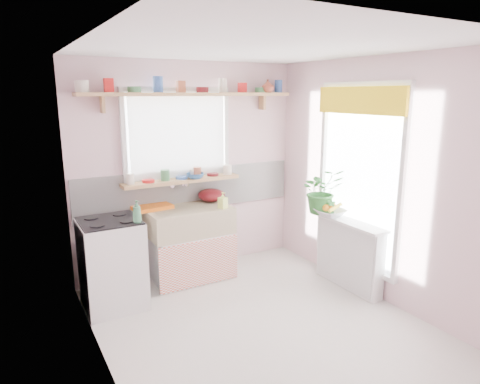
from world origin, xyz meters
TOP-DOWN VIEW (x-y plane):
  - room at (0.66, 0.86)m, footprint 3.20×3.20m
  - sink_unit at (-0.15, 1.29)m, footprint 0.95×0.65m
  - cooker at (-1.10, 1.05)m, footprint 0.58×0.58m
  - radiator_ledge at (1.30, 0.20)m, footprint 0.22×0.95m
  - windowsill at (-0.15, 1.48)m, footprint 1.40×0.22m
  - pine_shelf at (0.00, 1.47)m, footprint 2.52×0.24m
  - shelf_crockery at (-0.02, 1.47)m, footprint 2.47×0.11m
  - sill_crockery at (-0.17, 1.48)m, footprint 1.35×0.11m
  - dish_tray at (-0.53, 1.50)m, footprint 0.45×0.36m
  - colander at (0.22, 1.47)m, footprint 0.40×0.40m
  - jade_plant at (1.21, 0.60)m, footprint 0.58×0.54m
  - fruit_bowl at (1.21, 0.44)m, footprint 0.35×0.35m
  - herb_pot at (1.21, 0.43)m, footprint 0.12×0.10m
  - soap_bottle_sink at (0.19, 1.10)m, footprint 0.11×0.11m
  - sill_cup at (0.02, 1.54)m, footprint 0.15×0.15m
  - sill_bowl at (-0.01, 1.42)m, footprint 0.26×0.26m
  - shelf_vase at (0.98, 1.41)m, footprint 0.18×0.18m
  - cooker_bottle at (-0.88, 0.83)m, footprint 0.11×0.11m
  - fruit at (1.22, 0.44)m, footprint 0.20×0.14m

SIDE VIEW (x-z plane):
  - radiator_ledge at x=1.30m, z-range 0.01..0.78m
  - sink_unit at x=-0.15m, z-range -0.13..0.99m
  - cooker at x=-1.10m, z-range 0.00..0.92m
  - fruit_bowl at x=1.21m, z-range 0.78..0.86m
  - dish_tray at x=-0.53m, z-range 0.85..0.89m
  - herb_pot at x=1.21m, z-range 0.78..0.97m
  - fruit at x=1.22m, z-range 0.83..0.93m
  - colander at x=0.22m, z-range 0.85..1.00m
  - soap_bottle_sink at x=0.19m, z-range 0.85..1.04m
  - cooker_bottle at x=-0.88m, z-range 0.92..1.13m
  - jade_plant at x=1.21m, z-range 0.77..1.30m
  - windowsill at x=-0.15m, z-range 1.12..1.16m
  - sill_bowl at x=-0.01m, z-range 1.16..1.22m
  - sill_cup at x=0.02m, z-range 1.16..1.26m
  - sill_crockery at x=-0.17m, z-range 1.16..1.28m
  - room at x=0.66m, z-range -0.23..2.97m
  - pine_shelf at x=0.00m, z-range 2.10..2.14m
  - shelf_crockery at x=-0.02m, z-range 2.13..2.25m
  - shelf_vase at x=0.98m, z-range 2.14..2.30m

